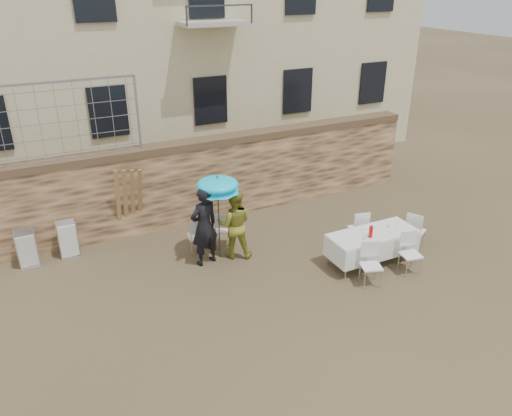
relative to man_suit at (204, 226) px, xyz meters
name	(u,v)px	position (x,y,z in m)	size (l,w,h in m)	color
ground	(287,319)	(0.67, -2.68, -0.96)	(80.00, 80.00, 0.00)	brown
stone_wall	(197,181)	(0.67, 2.32, 0.14)	(13.00, 0.50, 2.20)	olive
chain_link_fence	(68,121)	(-2.33, 2.32, 2.14)	(3.20, 0.06, 1.80)	gray
man_suit	(204,226)	(0.00, 0.00, 0.00)	(0.70, 0.46, 1.92)	black
woman_dress	(235,224)	(0.75, 0.00, -0.11)	(0.82, 0.64, 1.70)	gold
umbrella	(218,187)	(0.40, 0.10, 0.85)	(0.99, 0.99, 1.92)	#3F3F44
couple_chair_left	(197,235)	(0.00, 0.55, -0.48)	(0.48, 0.48, 0.96)	white
couple_chair_right	(224,229)	(0.70, 0.55, -0.48)	(0.48, 0.48, 0.96)	white
banquet_table	(373,234)	(3.49, -1.65, -0.23)	(2.10, 0.85, 0.78)	white
soda_bottle	(371,232)	(3.29, -1.80, -0.05)	(0.09, 0.09, 0.26)	red
table_chair_front_left	(371,265)	(2.89, -2.40, -0.48)	(0.48, 0.48, 0.96)	white
table_chair_front_right	(411,254)	(3.99, -2.40, -0.48)	(0.48, 0.48, 0.96)	white
table_chair_back	(358,228)	(3.69, -0.85, -0.48)	(0.48, 0.48, 0.96)	white
table_chair_side	(415,230)	(4.89, -1.55, -0.48)	(0.48, 0.48, 0.96)	white
chair_stack_left	(26,244)	(-3.71, 1.89, -0.50)	(0.46, 0.55, 0.92)	white
chair_stack_right	(67,236)	(-2.81, 1.89, -0.50)	(0.46, 0.47, 0.92)	white
wood_planks	(130,202)	(-1.21, 1.96, 0.04)	(0.70, 0.20, 2.00)	#A37749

